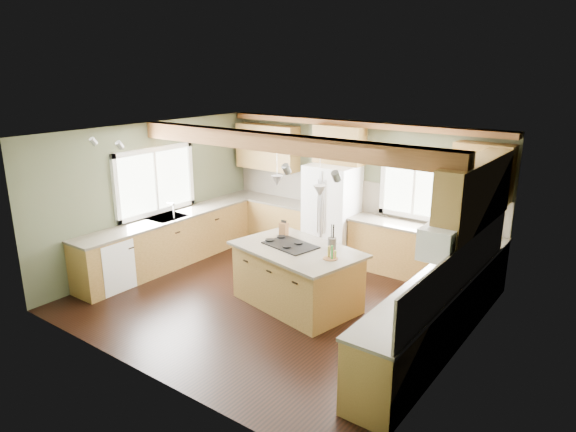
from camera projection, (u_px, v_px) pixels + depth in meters
The scene contains 37 objects.
floor at pixel (276, 301), 8.06m from camera, with size 5.60×5.60×0.00m, color black.
ceiling at pixel (274, 135), 7.32m from camera, with size 5.60×5.60×0.00m, color silver.
wall_back at pixel (356, 190), 9.62m from camera, with size 5.60×5.60×0.00m, color #4D563D.
wall_left at pixel (153, 195), 9.28m from camera, with size 5.00×5.00×0.00m, color #4D563D.
wall_right at pixel (461, 262), 6.10m from camera, with size 5.00×5.00×0.00m, color #4D563D.
ceiling_beam at pixel (279, 143), 7.44m from camera, with size 5.55×0.26×0.26m, color brown.
soffit_trim at pixel (356, 124), 9.19m from camera, with size 5.55×0.20×0.10m, color brown.
backsplash_back at pixel (356, 195), 9.64m from camera, with size 5.58×0.03×0.58m, color brown.
backsplash_right at pixel (460, 268), 6.17m from camera, with size 0.03×3.70×0.58m, color brown.
base_cab_back_left at pixel (272, 221), 10.65m from camera, with size 2.02×0.60×0.88m, color brown.
counter_back_left at pixel (272, 200), 10.52m from camera, with size 2.06×0.64×0.04m, color #494235.
base_cab_back_right at pixel (423, 254), 8.79m from camera, with size 2.62×0.60×0.88m, color brown.
counter_back_right at pixel (425, 229), 8.66m from camera, with size 2.66×0.64×0.04m, color #494235.
base_cab_left at pixel (169, 242), 9.39m from camera, with size 0.60×3.70×0.88m, color brown.
counter_left at pixel (168, 218), 9.26m from camera, with size 0.64×3.74×0.04m, color #494235.
base_cab_right at pixel (432, 319), 6.55m from camera, with size 0.60×3.70×0.88m, color brown.
counter_right at pixel (435, 286), 6.42m from camera, with size 0.64×3.74×0.04m, color #494235.
upper_cab_back_left at pixel (267, 147), 10.43m from camera, with size 1.40×0.35×0.90m, color brown.
upper_cab_over_fridge at pixel (339, 145), 9.42m from camera, with size 0.96×0.35×0.70m, color brown.
upper_cab_right at pixel (475, 193), 6.71m from camera, with size 0.35×2.20×0.90m, color brown.
upper_cab_back_corner at pixel (482, 172), 8.00m from camera, with size 0.90×0.35×0.90m, color brown.
window_left at pixel (155, 181), 9.24m from camera, with size 0.04×1.60×1.05m, color white.
window_back at pixel (415, 186), 8.88m from camera, with size 1.10×0.04×1.00m, color white.
sink at pixel (168, 218), 9.26m from camera, with size 0.50×0.65×0.03m, color #262628.
faucet at pixel (174, 212), 9.12m from camera, with size 0.02×0.02×0.28m, color #B2B2B7.
dishwasher at pixel (108, 264), 8.39m from camera, with size 0.60×0.60×0.84m, color white.
oven at pixel (387, 365), 5.56m from camera, with size 0.60×0.72×0.84m, color white.
microwave at pixel (443, 240), 6.11m from camera, with size 0.40×0.70×0.38m, color white.
pendant_left at pixel (277, 181), 7.73m from camera, with size 0.18×0.18×0.16m, color #B2B2B7.
pendant_right at pixel (320, 191), 7.09m from camera, with size 0.18×0.18×0.16m, color #B2B2B7.
refrigerator at pixel (332, 212), 9.61m from camera, with size 0.90×0.74×1.80m, color white.
island at pixel (297, 278), 7.82m from camera, with size 1.79×1.10×0.88m, color brown.
island_top at pixel (297, 249), 7.69m from camera, with size 1.91×1.22×0.04m, color #494235.
cooktop at pixel (290, 245), 7.79m from camera, with size 0.78×0.52×0.02m, color black.
knife_block at pixel (284, 229), 8.22m from camera, with size 0.13×0.10×0.21m, color #572C1A.
utensil_crock at pixel (332, 243), 7.62m from camera, with size 0.13×0.13×0.17m, color #453D37.
bottle_tray at pixel (331, 252), 7.24m from camera, with size 0.21×0.21×0.20m, color brown, non-canonical shape.
Camera 1 is at (4.52, -5.81, 3.56)m, focal length 32.00 mm.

